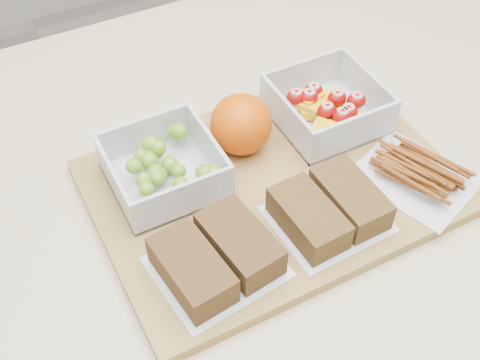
{
  "coord_description": "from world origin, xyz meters",
  "views": [
    {
      "loc": [
        -0.24,
        -0.41,
        1.45
      ],
      "look_at": [
        -0.02,
        0.02,
        0.93
      ],
      "focal_mm": 45.0,
      "sensor_mm": 36.0,
      "label": 1
    }
  ],
  "objects_px": {
    "cutting_board": "(273,186)",
    "sandwich_bag_center": "(329,209)",
    "grape_container": "(165,166)",
    "sandwich_bag_left": "(216,257)",
    "fruit_container": "(326,108)",
    "orange": "(241,124)",
    "pretzel_bag": "(417,171)"
  },
  "relations": [
    {
      "from": "cutting_board",
      "to": "sandwich_bag_center",
      "type": "relative_size",
      "value": 3.3
    },
    {
      "from": "cutting_board",
      "to": "sandwich_bag_center",
      "type": "bearing_deg",
      "value": -71.48
    },
    {
      "from": "grape_container",
      "to": "orange",
      "type": "relative_size",
      "value": 1.62
    },
    {
      "from": "grape_container",
      "to": "fruit_container",
      "type": "xyz_separation_m",
      "value": [
        0.23,
        0.0,
        -0.0
      ]
    },
    {
      "from": "sandwich_bag_left",
      "to": "sandwich_bag_center",
      "type": "xyz_separation_m",
      "value": [
        0.14,
        0.0,
        -0.0
      ]
    },
    {
      "from": "grape_container",
      "to": "cutting_board",
      "type": "bearing_deg",
      "value": -29.61
    },
    {
      "from": "cutting_board",
      "to": "pretzel_bag",
      "type": "relative_size",
      "value": 2.6
    },
    {
      "from": "sandwich_bag_center",
      "to": "cutting_board",
      "type": "bearing_deg",
      "value": 108.88
    },
    {
      "from": "orange",
      "to": "sandwich_bag_center",
      "type": "distance_m",
      "value": 0.15
    },
    {
      "from": "cutting_board",
      "to": "fruit_container",
      "type": "height_order",
      "value": "fruit_container"
    },
    {
      "from": "fruit_container",
      "to": "sandwich_bag_left",
      "type": "height_order",
      "value": "fruit_container"
    },
    {
      "from": "grape_container",
      "to": "pretzel_bag",
      "type": "relative_size",
      "value": 0.77
    },
    {
      "from": "grape_container",
      "to": "sandwich_bag_left",
      "type": "relative_size",
      "value": 0.89
    },
    {
      "from": "grape_container",
      "to": "orange",
      "type": "distance_m",
      "value": 0.11
    },
    {
      "from": "fruit_container",
      "to": "pretzel_bag",
      "type": "bearing_deg",
      "value": -74.71
    },
    {
      "from": "sandwich_bag_left",
      "to": "fruit_container",
      "type": "bearing_deg",
      "value": 31.99
    },
    {
      "from": "fruit_container",
      "to": "sandwich_bag_center",
      "type": "distance_m",
      "value": 0.17
    },
    {
      "from": "sandwich_bag_center",
      "to": "fruit_container",
      "type": "bearing_deg",
      "value": 58.1
    },
    {
      "from": "cutting_board",
      "to": "pretzel_bag",
      "type": "xyz_separation_m",
      "value": [
        0.15,
        -0.07,
        0.02
      ]
    },
    {
      "from": "orange",
      "to": "sandwich_bag_center",
      "type": "relative_size",
      "value": 0.6
    },
    {
      "from": "cutting_board",
      "to": "sandwich_bag_center",
      "type": "distance_m",
      "value": 0.09
    },
    {
      "from": "cutting_board",
      "to": "orange",
      "type": "xyz_separation_m",
      "value": [
        -0.01,
        0.07,
        0.05
      ]
    },
    {
      "from": "grape_container",
      "to": "fruit_container",
      "type": "distance_m",
      "value": 0.23
    },
    {
      "from": "pretzel_bag",
      "to": "sandwich_bag_center",
      "type": "bearing_deg",
      "value": -178.22
    },
    {
      "from": "sandwich_bag_left",
      "to": "grape_container",
      "type": "bearing_deg",
      "value": 89.04
    },
    {
      "from": "grape_container",
      "to": "sandwich_bag_left",
      "type": "xyz_separation_m",
      "value": [
        -0.0,
        -0.14,
        -0.0
      ]
    },
    {
      "from": "orange",
      "to": "pretzel_bag",
      "type": "distance_m",
      "value": 0.22
    },
    {
      "from": "cutting_board",
      "to": "grape_container",
      "type": "xyz_separation_m",
      "value": [
        -0.11,
        0.06,
        0.03
      ]
    },
    {
      "from": "sandwich_bag_left",
      "to": "sandwich_bag_center",
      "type": "distance_m",
      "value": 0.14
    },
    {
      "from": "orange",
      "to": "pretzel_bag",
      "type": "relative_size",
      "value": 0.48
    },
    {
      "from": "orange",
      "to": "sandwich_bag_left",
      "type": "xyz_separation_m",
      "value": [
        -0.11,
        -0.15,
        -0.02
      ]
    },
    {
      "from": "cutting_board",
      "to": "sandwich_bag_left",
      "type": "xyz_separation_m",
      "value": [
        -0.11,
        -0.08,
        0.03
      ]
    }
  ]
}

